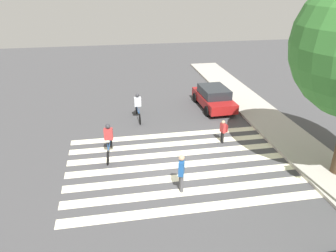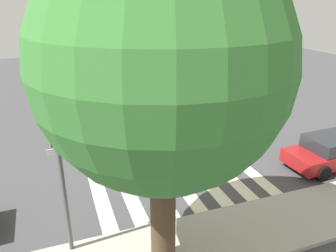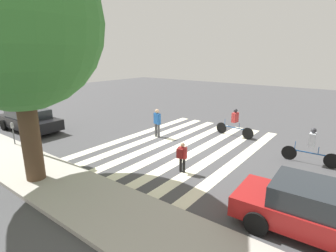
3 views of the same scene
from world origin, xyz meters
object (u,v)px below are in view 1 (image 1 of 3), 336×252
(car_parked_silver_sedan, at_px, (214,97))
(cyclist_mid_street, at_px, (109,139))
(pedestrian_adult_blue_shirt, at_px, (223,130))
(cyclist_far_lane, at_px, (138,105))
(pedestrian_child_with_backpack, at_px, (181,171))

(car_parked_silver_sedan, bearing_deg, cyclist_mid_street, -54.74)
(pedestrian_adult_blue_shirt, height_order, car_parked_silver_sedan, car_parked_silver_sedan)
(cyclist_far_lane, height_order, car_parked_silver_sedan, cyclist_far_lane)
(pedestrian_adult_blue_shirt, relative_size, cyclist_far_lane, 0.54)
(pedestrian_adult_blue_shirt, bearing_deg, cyclist_far_lane, 33.72)
(pedestrian_child_with_backpack, height_order, pedestrian_adult_blue_shirt, pedestrian_child_with_backpack)
(pedestrian_child_with_backpack, distance_m, car_parked_silver_sedan, 9.48)
(cyclist_mid_street, bearing_deg, pedestrian_adult_blue_shirt, 99.20)
(car_parked_silver_sedan, bearing_deg, pedestrian_adult_blue_shirt, -14.00)
(cyclist_mid_street, relative_size, car_parked_silver_sedan, 0.56)
(cyclist_mid_street, bearing_deg, car_parked_silver_sedan, 133.60)
(cyclist_mid_street, distance_m, car_parked_silver_sedan, 8.50)
(cyclist_far_lane, bearing_deg, pedestrian_adult_blue_shirt, 43.82)
(pedestrian_child_with_backpack, relative_size, pedestrian_adult_blue_shirt, 1.30)
(pedestrian_adult_blue_shirt, relative_size, cyclist_mid_street, 0.53)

